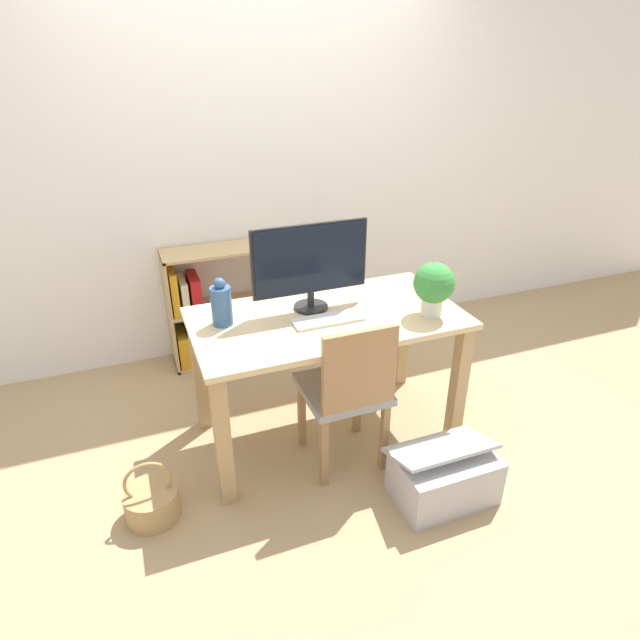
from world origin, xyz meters
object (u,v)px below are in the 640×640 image
object	(u,v)px
monitor	(310,262)
basket	(152,502)
potted_plant	(434,286)
bookshelf	(210,316)
keyboard	(328,320)
vase	(221,304)
chair	(348,389)
storage_box	(444,475)

from	to	relation	value
monitor	basket	xyz separation A→B (m)	(-0.92, -0.39, -0.90)
potted_plant	bookshelf	distance (m)	1.62
keyboard	basket	size ratio (longest dim) A/B	1.13
vase	chair	xyz separation A→B (m)	(0.51, -0.37, -0.38)
basket	storage_box	bearing A→B (deg)	-15.81
monitor	chair	bearing A→B (deg)	-83.11
storage_box	basket	bearing A→B (deg)	164.19
keyboard	vase	bearing A→B (deg)	162.23
keyboard	vase	distance (m)	0.52
monitor	keyboard	world-z (taller)	monitor
basket	potted_plant	bearing A→B (deg)	3.97
chair	bookshelf	bearing A→B (deg)	107.12
vase	chair	distance (m)	0.73
monitor	vase	size ratio (longest dim) A/B	2.49
vase	monitor	bearing A→B (deg)	1.62
potted_plant	storage_box	bearing A→B (deg)	-107.87
monitor	storage_box	size ratio (longest dim) A/B	1.27
monitor	keyboard	bearing A→B (deg)	-80.43
keyboard	storage_box	distance (m)	0.92
chair	storage_box	bearing A→B (deg)	-49.22
keyboard	vase	xyz separation A→B (m)	(-0.49, 0.16, 0.10)
chair	basket	xyz separation A→B (m)	(-0.97, -0.00, -0.38)
bookshelf	basket	size ratio (longest dim) A/B	2.60
monitor	chair	size ratio (longest dim) A/B	0.72
chair	monitor	bearing A→B (deg)	95.55
potted_plant	vase	bearing A→B (deg)	164.50
monitor	keyboard	distance (m)	0.30
bookshelf	basket	bearing A→B (deg)	-112.39
potted_plant	storage_box	distance (m)	0.91
storage_box	vase	bearing A→B (deg)	138.49
keyboard	potted_plant	bearing A→B (deg)	-13.29
monitor	storage_box	world-z (taller)	monitor
monitor	basket	distance (m)	1.35
monitor	vase	world-z (taller)	monitor
basket	storage_box	xyz separation A→B (m)	(1.31, -0.37, 0.05)
bookshelf	storage_box	world-z (taller)	bookshelf
keyboard	basket	xyz separation A→B (m)	(-0.95, -0.22, -0.66)
monitor	basket	size ratio (longest dim) A/B	1.93
monitor	potted_plant	world-z (taller)	monitor
vase	storage_box	size ratio (longest dim) A/B	0.51
chair	storage_box	world-z (taller)	chair
vase	potted_plant	world-z (taller)	potted_plant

